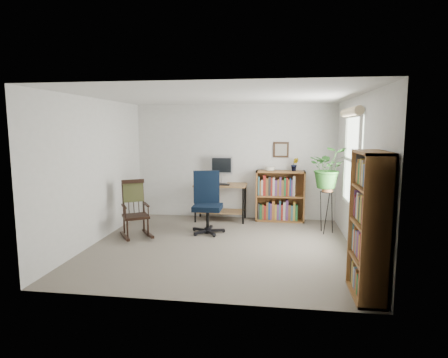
# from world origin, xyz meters

# --- Properties ---
(floor) EXTENTS (4.20, 4.00, 0.00)m
(floor) POSITION_xyz_m (0.00, 0.00, 0.00)
(floor) COLOR slate
(floor) RESTS_ON ground
(ceiling) EXTENTS (4.20, 4.00, 0.00)m
(ceiling) POSITION_xyz_m (0.00, 0.00, 2.40)
(ceiling) COLOR silver
(ceiling) RESTS_ON ground
(wall_back) EXTENTS (4.20, 0.00, 2.40)m
(wall_back) POSITION_xyz_m (0.00, 2.00, 1.20)
(wall_back) COLOR silver
(wall_back) RESTS_ON ground
(wall_front) EXTENTS (4.20, 0.00, 2.40)m
(wall_front) POSITION_xyz_m (0.00, -2.00, 1.20)
(wall_front) COLOR silver
(wall_front) RESTS_ON ground
(wall_left) EXTENTS (0.00, 4.00, 2.40)m
(wall_left) POSITION_xyz_m (-2.10, 0.00, 1.20)
(wall_left) COLOR silver
(wall_left) RESTS_ON ground
(wall_right) EXTENTS (0.00, 4.00, 2.40)m
(wall_right) POSITION_xyz_m (2.10, 0.00, 1.20)
(wall_right) COLOR silver
(wall_right) RESTS_ON ground
(window) EXTENTS (0.12, 1.20, 1.50)m
(window) POSITION_xyz_m (2.06, 0.30, 1.40)
(window) COLOR white
(window) RESTS_ON wall_right
(desk) EXTENTS (1.06, 0.58, 0.76)m
(desk) POSITION_xyz_m (-0.25, 1.70, 0.38)
(desk) COLOR olive
(desk) RESTS_ON floor
(monitor) EXTENTS (0.46, 0.16, 0.56)m
(monitor) POSITION_xyz_m (-0.25, 1.84, 1.04)
(monitor) COLOR #AEAEB3
(monitor) RESTS_ON desk
(keyboard) EXTENTS (0.40, 0.15, 0.02)m
(keyboard) POSITION_xyz_m (-0.25, 1.58, 0.77)
(keyboard) COLOR black
(keyboard) RESTS_ON desk
(office_chair) EXTENTS (0.77, 0.77, 1.14)m
(office_chair) POSITION_xyz_m (-0.35, 0.72, 0.57)
(office_chair) COLOR black
(office_chair) RESTS_ON floor
(rocking_chair) EXTENTS (0.91, 1.03, 1.02)m
(rocking_chair) POSITION_xyz_m (-1.55, 0.30, 0.51)
(rocking_chair) COLOR black
(rocking_chair) RESTS_ON floor
(low_bookshelf) EXTENTS (0.99, 0.33, 1.04)m
(low_bookshelf) POSITION_xyz_m (0.97, 1.82, 0.52)
(low_bookshelf) COLOR brown
(low_bookshelf) RESTS_ON floor
(tall_bookshelf) EXTENTS (0.31, 0.73, 1.66)m
(tall_bookshelf) POSITION_xyz_m (1.92, -1.57, 0.83)
(tall_bookshelf) COLOR brown
(tall_bookshelf) RESTS_ON floor
(plant_stand) EXTENTS (0.27, 0.27, 0.90)m
(plant_stand) POSITION_xyz_m (1.80, 1.03, 0.45)
(plant_stand) COLOR black
(plant_stand) RESTS_ON floor
(spider_plant) EXTENTS (1.69, 1.88, 1.47)m
(spider_plant) POSITION_xyz_m (1.80, 1.03, 1.56)
(spider_plant) COLOR #275E21
(spider_plant) RESTS_ON plant_stand
(potted_plant_small) EXTENTS (0.13, 0.24, 0.11)m
(potted_plant_small) POSITION_xyz_m (1.25, 1.83, 1.10)
(potted_plant_small) COLOR #275E21
(potted_plant_small) RESTS_ON low_bookshelf
(framed_picture) EXTENTS (0.32, 0.04, 0.32)m
(framed_picture) POSITION_xyz_m (0.97, 1.97, 1.46)
(framed_picture) COLOR black
(framed_picture) RESTS_ON wall_back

